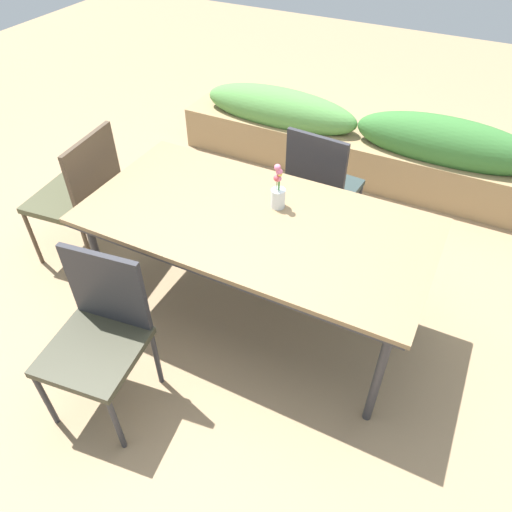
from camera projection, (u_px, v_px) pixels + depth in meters
The scene contains 7 objects.
ground_plane at pixel (273, 308), 3.12m from camera, with size 12.00×12.00×0.00m, color #9E7F5B.
dining_table at pixel (256, 226), 2.61m from camera, with size 1.88×0.95×0.76m.
chair_far_side at pixel (321, 184), 3.27m from camera, with size 0.47×0.47×0.93m.
chair_near_left at pixel (99, 330), 2.35m from camera, with size 0.49×0.49×0.89m.
chair_end_left at pixel (81, 192), 3.17m from camera, with size 0.55×0.55×0.95m.
flower_vase at pixel (278, 193), 2.60m from camera, with size 0.08×0.08×0.27m.
planter_box at pixel (357, 143), 4.08m from camera, with size 3.13×0.42×0.69m.
Camera 1 is at (0.85, -1.92, 2.34)m, focal length 34.01 mm.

